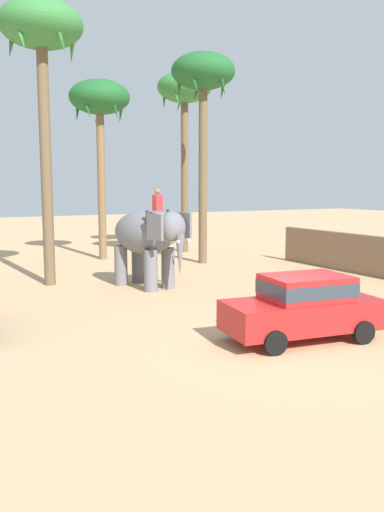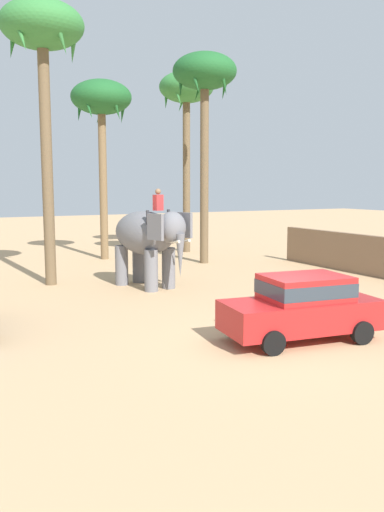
% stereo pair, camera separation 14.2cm
% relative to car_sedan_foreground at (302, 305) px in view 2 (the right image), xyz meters
% --- Properties ---
extents(ground_plane, '(120.00, 120.00, 0.00)m').
position_rel_car_sedan_foreground_xyz_m(ground_plane, '(-0.61, 0.10, -0.93)').
color(ground_plane, tan).
extents(car_sedan_foreground, '(4.29, 2.29, 1.70)m').
position_rel_car_sedan_foreground_xyz_m(car_sedan_foreground, '(0.00, 0.00, 0.00)').
color(car_sedan_foreground, red).
rests_on(car_sedan_foreground, ground).
extents(elephant_with_mahout, '(2.49, 4.02, 3.88)m').
position_rel_car_sedan_foreground_xyz_m(elephant_with_mahout, '(-0.65, 8.49, 1.06)').
color(elephant_with_mahout, slate).
rests_on(elephant_with_mahout, ground).
extents(palm_tree_behind_elephant, '(3.20, 3.20, 10.63)m').
position_rel_car_sedan_foreground_xyz_m(palm_tree_behind_elephant, '(5.91, 17.90, 8.36)').
color(palm_tree_behind_elephant, brown).
rests_on(palm_tree_behind_elephant, ground).
extents(palm_tree_near_hut, '(3.20, 3.20, 10.98)m').
position_rel_car_sedan_foreground_xyz_m(palm_tree_near_hut, '(-3.93, 10.90, 8.67)').
color(palm_tree_near_hut, brown).
rests_on(palm_tree_near_hut, ground).
extents(palm_tree_left_of_road, '(3.20, 3.20, 10.55)m').
position_rel_car_sedan_foreground_xyz_m(palm_tree_left_of_road, '(4.55, 13.29, 8.28)').
color(palm_tree_left_of_road, brown).
rests_on(palm_tree_left_of_road, ground).
extents(palm_tree_far_back, '(3.20, 3.20, 9.53)m').
position_rel_car_sedan_foreground_xyz_m(palm_tree_far_back, '(0.45, 17.13, 7.36)').
color(palm_tree_far_back, brown).
rests_on(palm_tree_far_back, ground).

